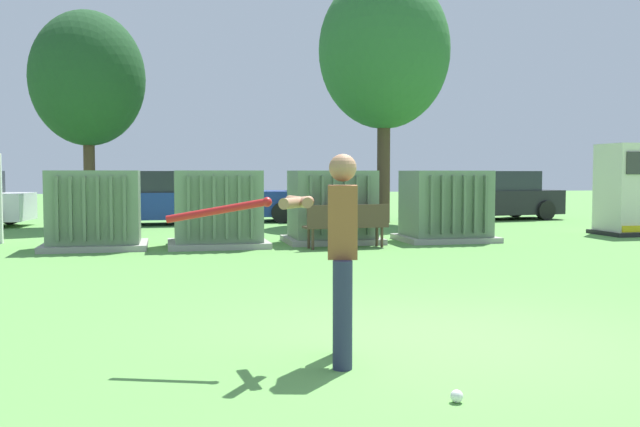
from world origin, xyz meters
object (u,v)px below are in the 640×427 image
at_px(transformer_west, 95,211).
at_px(park_bench, 347,223).
at_px(batter, 336,246).
at_px(parked_car_left_of_center, 153,200).
at_px(sports_ball, 457,396).
at_px(transformer_mid_east, 332,208).
at_px(parked_car_rightmost, 498,197).
at_px(parked_car_right_of_center, 320,198).
at_px(transformer_mid_west, 218,210).
at_px(transformer_east, 445,207).
at_px(generator_enclosure, 631,190).

height_order(transformer_west, park_bench, transformer_west).
xyz_separation_m(batter, parked_car_left_of_center, (-1.75, 16.29, -0.22)).
bearing_deg(sports_ball, transformer_mid_east, 81.18).
bearing_deg(parked_car_left_of_center, transformer_west, -99.04).
bearing_deg(transformer_west, parked_car_left_of_center, 80.96).
xyz_separation_m(park_bench, parked_car_rightmost, (7.22, 7.67, 0.22)).
height_order(transformer_mid_east, parked_car_right_of_center, same).
height_order(transformer_west, batter, batter).
bearing_deg(parked_car_right_of_center, transformer_mid_west, -117.59).
relative_size(park_bench, sports_ball, 20.34).
xyz_separation_m(park_bench, batter, (-2.30, -8.53, 0.44)).
xyz_separation_m(transformer_east, park_bench, (-2.62, -1.07, -0.25)).
height_order(transformer_east, sports_ball, transformer_east).
height_order(transformer_mid_east, parked_car_rightmost, same).
xyz_separation_m(transformer_west, transformer_east, (7.74, -0.00, 0.00)).
distance_m(transformer_west, parked_car_right_of_center, 9.67).
distance_m(generator_enclosure, sports_ball, 14.86).
relative_size(transformer_west, park_bench, 1.15).
distance_m(transformer_mid_west, generator_enclosure, 10.46).
bearing_deg(parked_car_rightmost, generator_enclosure, -84.32).
bearing_deg(sports_ball, transformer_east, 68.07).
bearing_deg(parked_car_rightmost, parked_car_right_of_center, 173.63).
xyz_separation_m(transformer_mid_west, parked_car_right_of_center, (3.86, 7.39, -0.04)).
bearing_deg(park_bench, parked_car_left_of_center, 117.56).
bearing_deg(transformer_west, park_bench, -11.79).
bearing_deg(batter, transformer_mid_east, 76.92).
bearing_deg(transformer_mid_east, transformer_west, -177.95).
relative_size(transformer_mid_east, batter, 1.21).
bearing_deg(transformer_east, transformer_mid_west, -178.72).
bearing_deg(park_bench, transformer_mid_west, 159.93).
relative_size(transformer_west, parked_car_left_of_center, 0.49).
height_order(parked_car_right_of_center, parked_car_rightmost, same).
bearing_deg(park_bench, transformer_west, 168.21).
xyz_separation_m(transformer_east, parked_car_right_of_center, (-1.36, 7.27, -0.04)).
distance_m(generator_enclosure, parked_car_right_of_center, 9.44).
distance_m(transformer_mid_east, park_bench, 1.28).
distance_m(transformer_mid_east, parked_car_rightmost, 9.69).
relative_size(transformer_east, park_bench, 1.15).
distance_m(transformer_mid_west, parked_car_rightmost, 11.91).
height_order(transformer_mid_west, parked_car_right_of_center, same).
distance_m(generator_enclosure, park_bench, 8.01).
distance_m(transformer_mid_west, parked_car_left_of_center, 6.97).
xyz_separation_m(transformer_east, sports_ball, (-4.35, -10.82, -0.74)).
relative_size(transformer_east, generator_enclosure, 0.91).
height_order(generator_enclosure, batter, generator_enclosure).
relative_size(park_bench, parked_car_left_of_center, 0.43).
distance_m(transformer_mid_west, sports_ball, 10.76).
bearing_deg(batter, transformer_west, 106.37).
relative_size(sports_ball, parked_car_right_of_center, 0.02).
relative_size(batter, parked_car_rightmost, 0.40).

